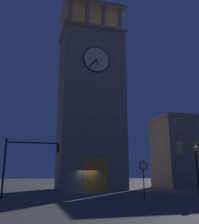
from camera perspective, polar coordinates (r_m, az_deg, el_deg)
The scene contains 5 objects.
ground_plane at distance 32.58m, azimuth -2.99°, elevation -17.54°, with size 200.00×200.00×0.00m, color #56544F.
clocktower at distance 37.31m, azimuth -2.06°, elevation 1.73°, with size 9.60×7.26×30.42m.
traffic_signal_near at distance 22.93m, azimuth -16.60°, elevation -9.69°, with size 4.64×0.41×5.06m.
street_lamp at distance 24.93m, azimuth 21.20°, elevation -10.33°, with size 0.44×0.44×4.53m.
no_horn_sign at distance 21.71m, azimuth 9.98°, elevation -12.62°, with size 0.78×0.14×3.13m.
Camera 1 is at (7.24, 31.70, 2.00)m, focal length 40.17 mm.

